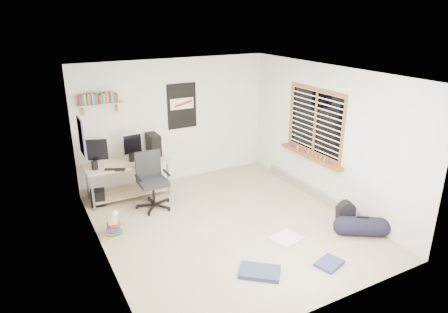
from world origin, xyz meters
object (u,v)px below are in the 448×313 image
backpack (345,217)px  office_chair (153,182)px  desk (128,179)px  book_stack (114,226)px  duffel_bag (362,227)px

backpack → office_chair: bearing=156.8°
office_chair → backpack: bearing=-40.9°
desk → office_chair: bearing=-78.2°
book_stack → duffel_bag: bearing=-28.7°
backpack → desk: bearing=152.3°
desk → backpack: (2.78, -2.84, -0.16)m
office_chair → backpack: office_chair is taller
desk → office_chair: (0.28, -0.66, 0.12)m
duffel_bag → book_stack: (-3.45, 1.89, 0.01)m
desk → book_stack: size_ratio=3.59×
office_chair → book_stack: (-0.87, -0.58, -0.34)m
backpack → book_stack: 3.73m
desk → book_stack: 1.39m
desk → book_stack: bearing=-126.5°
desk → backpack: bearing=-56.8°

